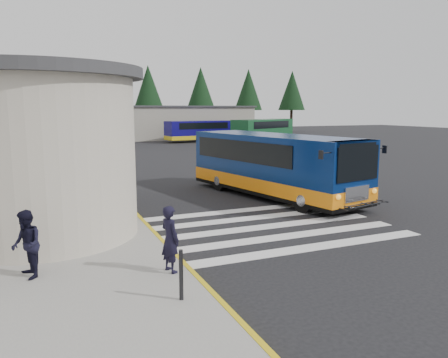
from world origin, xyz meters
name	(u,v)px	position (x,y,z in m)	size (l,w,h in m)	color
ground	(266,220)	(0.00, 0.00, 0.00)	(140.00, 140.00, 0.00)	black
curb_strip	(126,205)	(-4.05, 4.00, 0.08)	(0.12, 34.00, 0.16)	gold
crosswalk	(264,227)	(-0.50, -0.80, 0.01)	(8.00, 5.35, 0.01)	silver
depot_building	(149,122)	(6.00, 42.00, 2.11)	(26.40, 8.40, 4.20)	gray
tree_line	(136,88)	(6.29, 50.00, 6.77)	(58.40, 4.40, 10.00)	black
transit_bus	(274,167)	(2.27, 3.45, 1.29)	(4.73, 9.86, 2.70)	#071E55
pedestrian_a	(170,239)	(-4.50, -3.77, 0.91)	(0.56, 0.37, 1.53)	black
pedestrian_b	(26,245)	(-7.47, -2.91, 0.90)	(0.73, 0.57, 1.51)	black
bollard	(181,275)	(-4.73, -5.29, 0.65)	(0.08, 0.08, 1.00)	black
far_bus_a	(200,130)	(10.41, 35.25, 1.36)	(8.35, 3.35, 2.10)	#0D075C
far_bus_b	(263,129)	(16.69, 31.33, 1.48)	(8.99, 6.12, 2.27)	#124321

